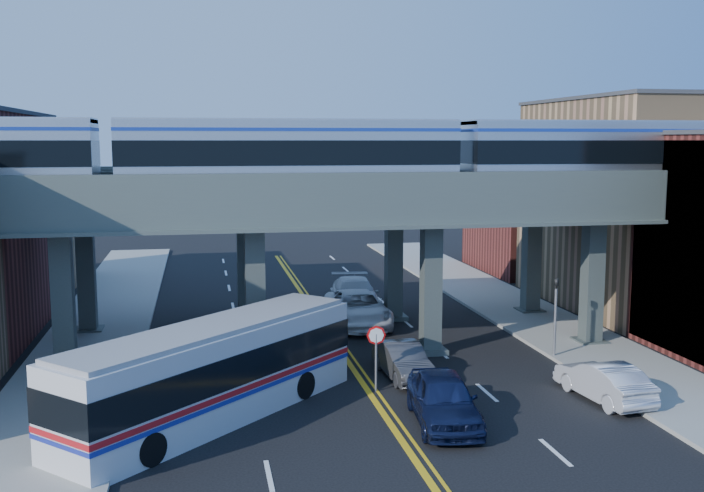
{
  "coord_description": "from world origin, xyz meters",
  "views": [
    {
      "loc": [
        -6.3,
        -25.88,
        9.74
      ],
      "look_at": [
        0.26,
        7.65,
        5.13
      ],
      "focal_mm": 40.0,
      "sensor_mm": 36.0,
      "label": 1
    }
  ],
  "objects": [
    {
      "name": "car_lane_a",
      "position": [
        1.82,
        -0.86,
        0.88
      ],
      "size": [
        2.65,
        5.37,
        1.76
      ],
      "primitive_type": "imported",
      "rotation": [
        0.0,
        0.0,
        -0.11
      ],
      "color": "#0E1535",
      "rests_on": "ground"
    },
    {
      "name": "sidewalk_west",
      "position": [
        -11.5,
        10.0,
        0.08
      ],
      "size": [
        5.0,
        70.0,
        0.16
      ],
      "primitive_type": "cube",
      "color": "gray",
      "rests_on": "ground"
    },
    {
      "name": "elevated_viaduct_near",
      "position": [
        0.0,
        8.0,
        6.47
      ],
      "size": [
        52.0,
        3.6,
        7.4
      ],
      "color": "#3E4845",
      "rests_on": "ground"
    },
    {
      "name": "mural_panel",
      "position": [
        14.55,
        4.0,
        4.75
      ],
      "size": [
        0.1,
        9.5,
        9.5
      ],
      "primitive_type": "cube",
      "color": "teal",
      "rests_on": "ground"
    },
    {
      "name": "car_parked_curb",
      "position": [
        8.5,
        0.34,
        0.75
      ],
      "size": [
        2.08,
        4.69,
        1.5
      ],
      "primitive_type": "imported",
      "rotation": [
        0.0,
        0.0,
        3.25
      ],
      "color": "silver",
      "rests_on": "ground"
    },
    {
      "name": "traffic_signal",
      "position": [
        9.2,
        6.0,
        2.3
      ],
      "size": [
        0.15,
        0.18,
        4.1
      ],
      "color": "slate",
      "rests_on": "ground"
    },
    {
      "name": "building_west_c",
      "position": [
        -18.5,
        29.0,
        4.0
      ],
      "size": [
        8.0,
        10.0,
        8.0
      ],
      "primitive_type": "cube",
      "color": "#A07C52",
      "rests_on": "ground"
    },
    {
      "name": "ground",
      "position": [
        0.0,
        0.0,
        0.0
      ],
      "size": [
        120.0,
        120.0,
        0.0
      ],
      "primitive_type": "plane",
      "color": "black",
      "rests_on": "ground"
    },
    {
      "name": "building_east_b",
      "position": [
        18.5,
        16.0,
        6.0
      ],
      "size": [
        8.0,
        14.0,
        12.0
      ],
      "primitive_type": "cube",
      "color": "#A07C52",
      "rests_on": "ground"
    },
    {
      "name": "car_lane_b",
      "position": [
        1.8,
        4.53,
        0.72
      ],
      "size": [
        1.77,
        4.43,
        1.43
      ],
      "primitive_type": "imported",
      "rotation": [
        0.0,
        0.0,
        0.06
      ],
      "color": "#333235",
      "rests_on": "ground"
    },
    {
      "name": "transit_bus",
      "position": [
        -5.97,
        1.12,
        1.66
      ],
      "size": [
        10.89,
        10.83,
        3.24
      ],
      "rotation": [
        0.0,
        0.0,
        0.78
      ],
      "color": "silver",
      "rests_on": "ground"
    },
    {
      "name": "elevated_viaduct_far",
      "position": [
        0.0,
        15.0,
        6.47
      ],
      "size": [
        52.0,
        3.6,
        7.4
      ],
      "color": "#3E4845",
      "rests_on": "ground"
    },
    {
      "name": "sidewalk_east",
      "position": [
        11.5,
        10.0,
        0.08
      ],
      "size": [
        5.0,
        70.0,
        0.16
      ],
      "primitive_type": "cube",
      "color": "gray",
      "rests_on": "ground"
    },
    {
      "name": "building_east_c",
      "position": [
        18.5,
        29.0,
        4.5
      ],
      "size": [
        8.0,
        10.0,
        9.0
      ],
      "primitive_type": "cube",
      "color": "maroon",
      "rests_on": "ground"
    },
    {
      "name": "stop_sign",
      "position": [
        0.3,
        3.0,
        1.76
      ],
      "size": [
        0.76,
        0.09,
        2.63
      ],
      "color": "slate",
      "rests_on": "ground"
    },
    {
      "name": "transit_train",
      "position": [
        -2.41,
        8.0,
        9.18
      ],
      "size": [
        44.97,
        2.82,
        3.28
      ],
      "color": "black",
      "rests_on": "elevated_viaduct_near"
    },
    {
      "name": "car_lane_c",
      "position": [
        1.8,
        14.0,
        0.89
      ],
      "size": [
        3.18,
        6.53,
        1.79
      ],
      "primitive_type": "imported",
      "rotation": [
        0.0,
        0.0,
        -0.03
      ],
      "color": "white",
      "rests_on": "ground"
    },
    {
      "name": "car_lane_d",
      "position": [
        2.31,
        17.31,
        0.93
      ],
      "size": [
        3.17,
        6.62,
        1.86
      ],
      "primitive_type": "imported",
      "rotation": [
        0.0,
        0.0,
        -0.09
      ],
      "color": "#B6B8BC",
      "rests_on": "ground"
    }
  ]
}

